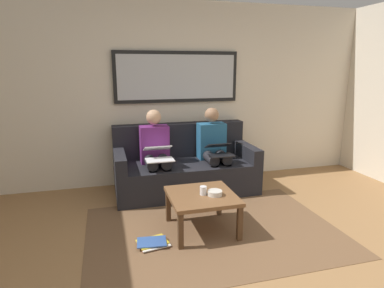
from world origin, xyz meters
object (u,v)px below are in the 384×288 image
Objects in this scene: person_left at (214,147)px; magazine_stack at (153,243)px; bowl at (215,193)px; laptop_black at (219,150)px; couch at (184,168)px; framed_mirror at (177,77)px; cup at (203,190)px; coffee_table at (202,199)px; laptop_white at (159,153)px; person_right at (156,150)px.

magazine_stack is at bearing 51.19° from person_left.
bowl is 0.46× the size of magazine_stack.
laptop_black is at bearing 90.00° from person_left.
framed_mirror reaches higher than couch.
bowl is at bearing 156.65° from cup.
cup reaches higher than coffee_table.
couch is 1.67× the size of person_left.
cup is at bearing 108.18° from laptop_white.
magazine_stack is (0.65, 1.78, -1.53)m from framed_mirror.
framed_mirror is 1.22m from laptop_white.
magazine_stack is at bearing 17.28° from coffee_table.
laptop_white is at bearing -102.85° from magazine_stack.
coffee_table is 1.99× the size of laptop_black.
cup is 0.08× the size of person_right.
bowl is at bearing 71.85° from person_left.
coffee_table reaches higher than magazine_stack.
magazine_stack is (0.25, 1.32, -0.58)m from person_right.
person_left is 3.33× the size of laptop_black.
person_right is (0.42, -1.21, 0.18)m from bowl.
couch is 2.80× the size of coffee_table.
person_right reaches higher than cup.
framed_mirror reaches higher than person_left.
couch is at bearing -143.63° from laptop_white.
cup is 1.00m from laptop_white.
couch is at bearing -9.54° from person_left.
bowl is (-0.11, 0.05, -0.02)m from cup.
cup is 0.60× the size of bowl.
coffee_table is at bearing 104.44° from person_right.
bowl is 1.29m from person_right.
framed_mirror is 5.25× the size of laptop_black.
bowl is at bearing 67.76° from laptop_black.
cup is (0.10, 1.62, -1.10)m from framed_mirror.
framed_mirror reaches higher than laptop_white.
coffee_table is 1.21m from person_right.
person_left reaches higher than magazine_stack.
coffee_table is 0.60× the size of person_right.
cup is at bearing -23.35° from bowl.
person_left is 3.48× the size of magazine_stack.
person_left is (-0.52, -1.15, 0.26)m from coffee_table.
laptop_white is at bearing 36.37° from couch.
coffee_table is 1.78× the size of laptop_white.
bowl is 1.08m from laptop_white.
framed_mirror is at bearing -59.75° from laptop_black.
person_right is 1.46m from magazine_stack.
person_right is at bearing -100.66° from magazine_stack.
person_left is (-0.51, -1.16, 0.16)m from cup.
laptop_black reaches higher than magazine_stack.
person_left reaches higher than coffee_table.
laptop_white is 1.27m from magazine_stack.
magazine_stack is (0.54, 0.17, -0.33)m from coffee_table.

